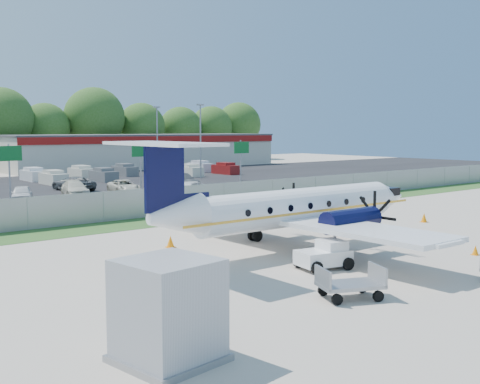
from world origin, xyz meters
TOP-DOWN VIEW (x-y plane):
  - ground at (0.00, 0.00)m, footprint 170.00×170.00m
  - grass_verge at (0.00, 12.00)m, footprint 170.00×4.00m
  - access_road at (0.00, 19.00)m, footprint 170.00×8.00m
  - parking_lot at (0.00, 40.00)m, footprint 170.00×32.00m
  - perimeter_fence at (0.00, 14.00)m, footprint 120.00×0.06m
  - building_east at (26.00, 61.98)m, footprint 44.40×12.40m
  - sign_left at (-8.00, 22.91)m, footprint 1.80×0.26m
  - sign_mid at (3.00, 22.91)m, footprint 1.80×0.26m
  - sign_right at (14.00, 22.91)m, footprint 1.80×0.26m
  - light_pole_ne at (20.00, 38.00)m, footprint 0.90×0.35m
  - light_pole_se at (20.00, 48.00)m, footprint 0.90×0.35m
  - aircraft at (-1.65, -0.30)m, footprint 17.71×17.50m
  - pushback_tug at (-3.55, -4.21)m, footprint 2.51×2.04m
  - baggage_cart_near at (-6.37, -8.03)m, footprint 2.60×2.15m
  - service_container at (-14.59, -8.85)m, footprint 2.75×2.75m
  - cone_nose at (11.21, 0.64)m, footprint 0.43×0.43m
  - cone_port_wing at (4.16, -6.92)m, footprint 0.34×0.34m
  - cone_starboard_wing at (-6.24, 4.05)m, footprint 0.43×0.43m
  - road_car_mid at (6.68, 21.26)m, footprint 5.09×3.59m
  - road_car_east at (22.97, 17.90)m, footprint 4.07×2.45m
  - parked_car_b at (-5.35, 28.22)m, footprint 3.05×4.39m
  - parked_car_c at (-0.03, 29.65)m, footprint 2.91×5.03m
  - parked_car_d at (4.59, 29.00)m, footprint 2.88×4.92m
  - parked_car_e at (11.83, 29.87)m, footprint 2.46×5.12m
  - parked_car_g at (1.95, 34.49)m, footprint 3.26×5.39m
  - far_parking_rows at (0.00, 45.00)m, footprint 56.00×10.00m

SIDE VIEW (x-z plane):
  - ground at x=0.00m, z-range 0.00..0.00m
  - road_car_mid at x=6.68m, z-range -0.80..0.80m
  - road_car_east at x=22.97m, z-range -0.65..0.65m
  - parked_car_b at x=-5.35m, z-range -0.69..0.69m
  - parked_car_c at x=-0.03m, z-range -0.68..0.68m
  - parked_car_d at x=4.59m, z-range -0.64..0.64m
  - parked_car_e at x=11.83m, z-range -0.84..0.84m
  - parked_car_g at x=1.95m, z-range -0.70..0.70m
  - far_parking_rows at x=0.00m, z-range -0.80..0.80m
  - grass_verge at x=0.00m, z-range 0.00..0.02m
  - access_road at x=0.00m, z-range 0.00..0.02m
  - parking_lot at x=0.00m, z-range 0.00..0.02m
  - cone_port_wing at x=4.16m, z-range -0.01..0.46m
  - cone_nose at x=11.21m, z-range -0.02..0.59m
  - cone_starboard_wing at x=-6.24m, z-range -0.02..0.60m
  - baggage_cart_near at x=-6.37m, z-range -0.04..1.14m
  - pushback_tug at x=-3.55m, z-range -0.03..1.20m
  - perimeter_fence at x=0.00m, z-range 0.01..2.00m
  - service_container at x=-14.59m, z-range -0.09..2.63m
  - aircraft at x=-1.65m, z-range -0.63..4.90m
  - building_east at x=26.00m, z-range 0.01..5.25m
  - sign_left at x=-8.00m, z-range 1.11..6.11m
  - sign_mid at x=3.00m, z-range 1.11..6.11m
  - sign_right at x=14.00m, z-range 1.11..6.11m
  - light_pole_ne at x=20.00m, z-range 0.69..9.78m
  - light_pole_se at x=20.00m, z-range 0.69..9.78m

